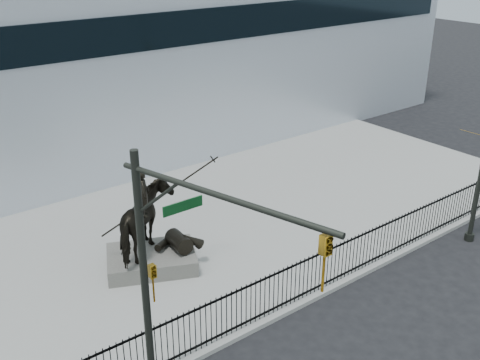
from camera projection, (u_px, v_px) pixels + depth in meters
ground at (351, 310)px, 17.86m from camera, size 120.00×120.00×0.00m
plaza at (222, 225)px, 22.90m from camera, size 30.00×12.00×0.15m
building at (80, 63)px, 30.53m from camera, size 44.00×14.00×9.00m
picket_fence at (324, 269)px, 18.40m from camera, size 22.10×0.10×1.50m
statue_plinth at (152, 260)px, 19.78m from camera, size 3.64×3.17×0.57m
equestrian_statue at (150, 222)px, 19.19m from camera, size 3.57×3.05×3.31m
traffic_signal_left at (173, 288)px, 12.01m from camera, size 1.52×4.84×7.00m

